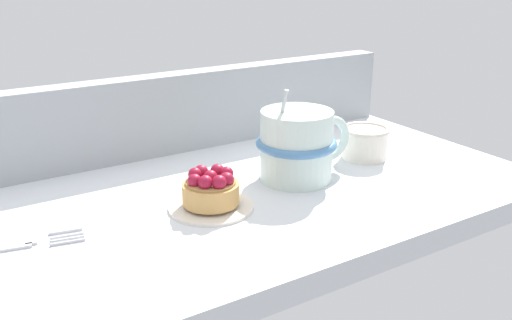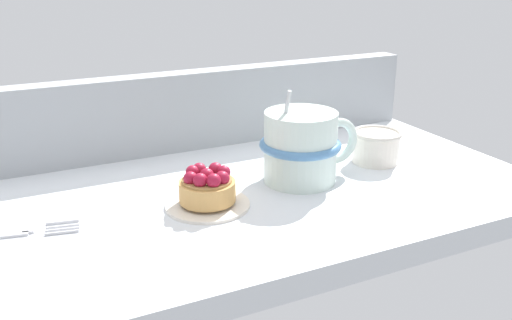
% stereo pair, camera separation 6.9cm
% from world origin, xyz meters
% --- Properties ---
extents(ground_plane, '(0.84, 0.41, 0.03)m').
position_xyz_m(ground_plane, '(0.00, 0.00, -0.01)').
color(ground_plane, silver).
extents(window_rail_back, '(0.82, 0.04, 0.12)m').
position_xyz_m(window_rail_back, '(0.00, 0.19, 0.06)').
color(window_rail_back, '#9EA3A8').
rests_on(window_rail_back, ground_plane).
extents(dessert_plate, '(0.10, 0.10, 0.01)m').
position_xyz_m(dessert_plate, '(-0.02, -0.03, 0.00)').
color(dessert_plate, silver).
rests_on(dessert_plate, ground_plane).
extents(raspberry_tart, '(0.07, 0.07, 0.04)m').
position_xyz_m(raspberry_tart, '(-0.02, -0.03, 0.03)').
color(raspberry_tart, tan).
rests_on(raspberry_tart, dessert_plate).
extents(coffee_mug, '(0.14, 0.11, 0.12)m').
position_xyz_m(coffee_mug, '(0.12, -0.01, 0.05)').
color(coffee_mug, silver).
rests_on(coffee_mug, ground_plane).
extents(dessert_fork, '(0.17, 0.05, 0.01)m').
position_xyz_m(dessert_fork, '(-0.25, -0.00, 0.00)').
color(dessert_fork, '#B7B7BC').
rests_on(dessert_fork, ground_plane).
extents(sugar_bowl, '(0.07, 0.07, 0.05)m').
position_xyz_m(sugar_bowl, '(0.25, 0.01, 0.02)').
color(sugar_bowl, silver).
rests_on(sugar_bowl, ground_plane).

